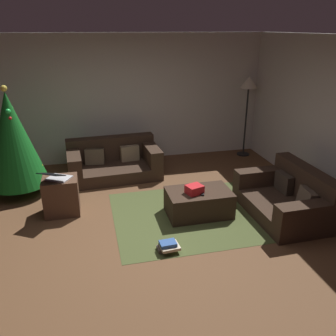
% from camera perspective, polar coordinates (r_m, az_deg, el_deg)
% --- Properties ---
extents(ground_plane, '(6.40, 6.40, 0.00)m').
position_cam_1_polar(ground_plane, '(5.02, -3.66, -10.60)').
color(ground_plane, brown).
extents(rear_partition, '(6.40, 0.12, 2.60)m').
position_cam_1_polar(rear_partition, '(7.48, -8.15, 10.97)').
color(rear_partition, beige).
rests_on(rear_partition, ground_plane).
extents(couch_left, '(1.76, 1.07, 0.69)m').
position_cam_1_polar(couch_left, '(6.88, -8.87, 1.03)').
color(couch_left, '#332319').
rests_on(couch_left, ground_plane).
extents(couch_right, '(1.02, 1.53, 0.72)m').
position_cam_1_polar(couch_right, '(5.70, 19.15, -4.58)').
color(couch_right, '#332319').
rests_on(couch_right, ground_plane).
extents(ottoman, '(0.97, 0.61, 0.39)m').
position_cam_1_polar(ottoman, '(5.42, 5.01, -5.62)').
color(ottoman, '#332319').
rests_on(ottoman, ground_plane).
extents(gift_box, '(0.28, 0.26, 0.13)m').
position_cam_1_polar(gift_box, '(5.23, 4.32, -3.49)').
color(gift_box, red).
rests_on(gift_box, ottoman).
extents(tv_remote, '(0.11, 0.17, 0.02)m').
position_cam_1_polar(tv_remote, '(5.25, 5.66, -4.07)').
color(tv_remote, black).
rests_on(tv_remote, ottoman).
extents(christmas_tree, '(1.00, 1.00, 1.86)m').
position_cam_1_polar(christmas_tree, '(6.33, -23.93, 4.30)').
color(christmas_tree, brown).
rests_on(christmas_tree, ground_plane).
extents(side_table, '(0.52, 0.44, 0.58)m').
position_cam_1_polar(side_table, '(5.64, -16.93, -4.35)').
color(side_table, '#4C3323').
rests_on(side_table, ground_plane).
extents(laptop, '(0.50, 0.53, 0.19)m').
position_cam_1_polar(laptop, '(5.46, -17.70, -1.36)').
color(laptop, silver).
rests_on(laptop, side_table).
extents(book_stack, '(0.28, 0.23, 0.14)m').
position_cam_1_polar(book_stack, '(4.63, -0.00, -12.59)').
color(book_stack, '#4C423D').
rests_on(book_stack, ground_plane).
extents(corner_lamp, '(0.36, 0.36, 1.74)m').
position_cam_1_polar(corner_lamp, '(7.80, 12.95, 12.46)').
color(corner_lamp, black).
rests_on(corner_lamp, ground_plane).
extents(area_rug, '(2.60, 2.00, 0.01)m').
position_cam_1_polar(area_rug, '(5.51, 4.94, -7.40)').
color(area_rug, '#414A25').
rests_on(area_rug, ground_plane).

